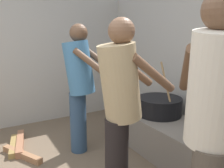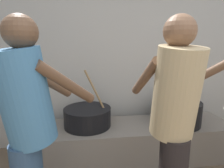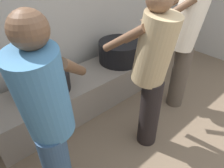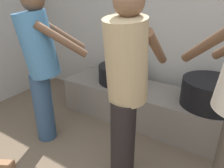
# 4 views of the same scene
# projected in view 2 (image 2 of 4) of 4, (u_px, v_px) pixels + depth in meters

# --- Properties ---
(block_enclosure_rear) EXTENTS (5.11, 0.20, 2.04)m
(block_enclosure_rear) POSITION_uv_depth(u_px,v_px,m) (137.00, 71.00, 2.64)
(block_enclosure_rear) COLOR #ADA8A0
(block_enclosure_rear) RESTS_ON ground_plane
(hearth_ledge) EXTENTS (2.42, 0.60, 0.43)m
(hearth_ledge) POSITION_uv_depth(u_px,v_px,m) (133.00, 141.00, 2.27)
(hearth_ledge) COLOR slate
(hearth_ledge) RESTS_ON ground_plane
(cooking_pot_main) EXTENTS (0.56, 0.56, 0.67)m
(cooking_pot_main) POSITION_uv_depth(u_px,v_px,m) (88.00, 117.00, 2.18)
(cooking_pot_main) COLOR black
(cooking_pot_main) RESTS_ON hearth_ledge
(cooking_pot_secondary) EXTENTS (0.58, 0.58, 0.28)m
(cooking_pot_secondary) POSITION_uv_depth(u_px,v_px,m) (176.00, 112.00, 2.26)
(cooking_pot_secondary) COLOR black
(cooking_pot_secondary) RESTS_ON hearth_ledge
(cook_in_blue_shirt) EXTENTS (0.69, 0.68, 1.55)m
(cook_in_blue_shirt) POSITION_uv_depth(u_px,v_px,m) (28.00, 122.00, 1.17)
(cook_in_blue_shirt) COLOR navy
(cook_in_blue_shirt) RESTS_ON ground_plane
(cook_in_tan_shirt) EXTENTS (0.37, 0.67, 1.56)m
(cook_in_tan_shirt) POSITION_uv_depth(u_px,v_px,m) (174.00, 116.00, 1.25)
(cook_in_tan_shirt) COLOR black
(cook_in_tan_shirt) RESTS_ON ground_plane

